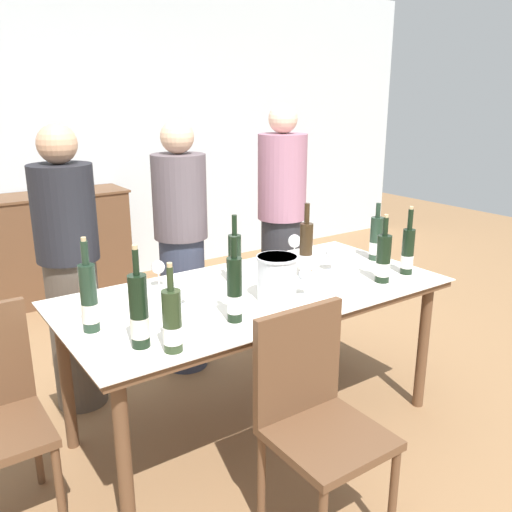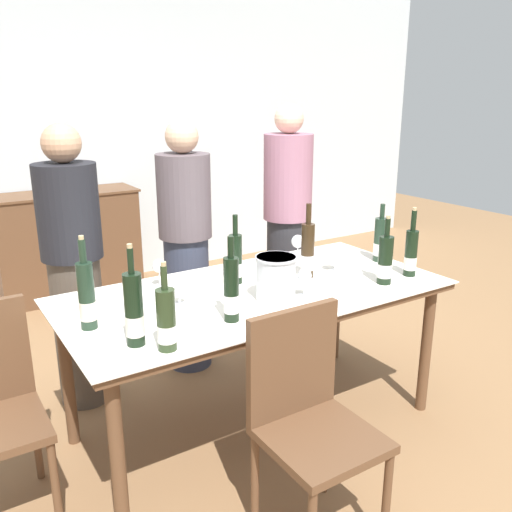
{
  "view_description": "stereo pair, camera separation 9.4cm",
  "coord_description": "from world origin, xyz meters",
  "px_view_note": "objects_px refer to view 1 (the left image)",
  "views": [
    {
      "loc": [
        -1.46,
        -2.11,
        1.73
      ],
      "look_at": [
        0.0,
        0.0,
        0.96
      ],
      "focal_mm": 38.0,
      "sensor_mm": 36.0,
      "label": 1
    },
    {
      "loc": [
        -1.38,
        -2.16,
        1.73
      ],
      "look_at": [
        0.0,
        0.0,
        0.96
      ],
      "focal_mm": 38.0,
      "sensor_mm": 36.0,
      "label": 2
    }
  ],
  "objects_px": {
    "sideboard_cabinet": "(58,246)",
    "wine_glass_3": "(180,289)",
    "dining_table": "(256,303)",
    "person_guest_right": "(281,228)",
    "person_guest_left": "(182,250)",
    "wine_bottle_5": "(172,322)",
    "wine_glass_2": "(295,242)",
    "ice_bucket": "(277,277)",
    "wine_bottle_1": "(89,299)",
    "wine_glass_0": "(305,277)",
    "wine_bottle_3": "(235,260)",
    "wine_bottle_7": "(139,313)",
    "wine_glass_5": "(158,268)",
    "wine_bottle_0": "(376,240)",
    "person_host": "(70,273)",
    "wine_bottle_4": "(235,291)",
    "wine_bottle_6": "(408,252)",
    "wine_glass_4": "(333,252)",
    "chair_near_front": "(314,409)",
    "wine_bottle_2": "(383,260)",
    "wine_bottle_8": "(306,251)",
    "wine_glass_1": "(288,260)"
  },
  "relations": [
    {
      "from": "sideboard_cabinet",
      "to": "person_guest_right",
      "type": "xyz_separation_m",
      "value": [
        1.06,
        -1.79,
        0.37
      ]
    },
    {
      "from": "wine_glass_5",
      "to": "chair_near_front",
      "type": "height_order",
      "value": "chair_near_front"
    },
    {
      "from": "wine_glass_0",
      "to": "wine_glass_1",
      "type": "relative_size",
      "value": 1.02
    },
    {
      "from": "sideboard_cabinet",
      "to": "person_guest_left",
      "type": "xyz_separation_m",
      "value": [
        0.31,
        -1.75,
        0.33
      ]
    },
    {
      "from": "wine_glass_5",
      "to": "chair_near_front",
      "type": "xyz_separation_m",
      "value": [
        0.18,
        -1.02,
        -0.35
      ]
    },
    {
      "from": "wine_bottle_3",
      "to": "wine_glass_4",
      "type": "distance_m",
      "value": 0.58
    },
    {
      "from": "person_host",
      "to": "wine_bottle_2",
      "type": "bearing_deg",
      "value": -38.12
    },
    {
      "from": "wine_bottle_4",
      "to": "person_guest_left",
      "type": "distance_m",
      "value": 1.13
    },
    {
      "from": "wine_bottle_8",
      "to": "chair_near_front",
      "type": "distance_m",
      "value": 0.99
    },
    {
      "from": "wine_glass_5",
      "to": "person_guest_left",
      "type": "distance_m",
      "value": 0.65
    },
    {
      "from": "wine_bottle_0",
      "to": "person_guest_left",
      "type": "bearing_deg",
      "value": 137.97
    },
    {
      "from": "dining_table",
      "to": "person_guest_right",
      "type": "distance_m",
      "value": 1.09
    },
    {
      "from": "ice_bucket",
      "to": "wine_bottle_1",
      "type": "distance_m",
      "value": 0.87
    },
    {
      "from": "ice_bucket",
      "to": "person_host",
      "type": "xyz_separation_m",
      "value": [
        -0.71,
        0.93,
        -0.1
      ]
    },
    {
      "from": "dining_table",
      "to": "wine_bottle_4",
      "type": "height_order",
      "value": "wine_bottle_4"
    },
    {
      "from": "wine_bottle_5",
      "to": "wine_glass_2",
      "type": "height_order",
      "value": "wine_bottle_5"
    },
    {
      "from": "sideboard_cabinet",
      "to": "wine_bottle_4",
      "type": "xyz_separation_m",
      "value": [
        0.01,
        -2.83,
        0.45
      ]
    },
    {
      "from": "wine_bottle_5",
      "to": "wine_bottle_6",
      "type": "xyz_separation_m",
      "value": [
        1.47,
        0.11,
        0.01
      ]
    },
    {
      "from": "wine_glass_2",
      "to": "wine_glass_5",
      "type": "relative_size",
      "value": 1.06
    },
    {
      "from": "wine_bottle_2",
      "to": "person_guest_left",
      "type": "bearing_deg",
      "value": 119.27
    },
    {
      "from": "wine_bottle_0",
      "to": "wine_bottle_1",
      "type": "xyz_separation_m",
      "value": [
        -1.73,
        -0.04,
        0.02
      ]
    },
    {
      "from": "wine_bottle_4",
      "to": "wine_bottle_6",
      "type": "relative_size",
      "value": 1.01
    },
    {
      "from": "sideboard_cabinet",
      "to": "wine_bottle_4",
      "type": "height_order",
      "value": "wine_bottle_4"
    },
    {
      "from": "wine_glass_5",
      "to": "wine_bottle_0",
      "type": "bearing_deg",
      "value": -12.7
    },
    {
      "from": "wine_bottle_3",
      "to": "wine_bottle_7",
      "type": "height_order",
      "value": "wine_bottle_7"
    },
    {
      "from": "person_guest_left",
      "to": "dining_table",
      "type": "bearing_deg",
      "value": -90.38
    },
    {
      "from": "wine_glass_2",
      "to": "wine_bottle_4",
      "type": "bearing_deg",
      "value": -144.12
    },
    {
      "from": "sideboard_cabinet",
      "to": "wine_glass_3",
      "type": "distance_m",
      "value": 2.58
    },
    {
      "from": "wine_glass_2",
      "to": "wine_bottle_3",
      "type": "bearing_deg",
      "value": -163.5
    },
    {
      "from": "wine_glass_0",
      "to": "person_guest_right",
      "type": "bearing_deg",
      "value": 58.31
    },
    {
      "from": "wine_bottle_2",
      "to": "ice_bucket",
      "type": "bearing_deg",
      "value": 169.68
    },
    {
      "from": "chair_near_front",
      "to": "sideboard_cabinet",
      "type": "bearing_deg",
      "value": 91.77
    },
    {
      "from": "wine_glass_0",
      "to": "wine_glass_2",
      "type": "bearing_deg",
      "value": 56.13
    },
    {
      "from": "sideboard_cabinet",
      "to": "wine_bottle_1",
      "type": "bearing_deg",
      "value": -101.72
    },
    {
      "from": "wine_bottle_3",
      "to": "wine_bottle_7",
      "type": "relative_size",
      "value": 0.88
    },
    {
      "from": "wine_bottle_4",
      "to": "wine_glass_0",
      "type": "relative_size",
      "value": 2.65
    },
    {
      "from": "wine_bottle_1",
      "to": "wine_glass_4",
      "type": "distance_m",
      "value": 1.38
    },
    {
      "from": "wine_bottle_1",
      "to": "person_guest_right",
      "type": "bearing_deg",
      "value": 26.22
    },
    {
      "from": "wine_bottle_5",
      "to": "person_host",
      "type": "distance_m",
      "value": 1.14
    },
    {
      "from": "wine_glass_5",
      "to": "wine_bottle_6",
      "type": "bearing_deg",
      "value": -25.17
    },
    {
      "from": "person_guest_left",
      "to": "person_guest_right",
      "type": "height_order",
      "value": "person_guest_right"
    },
    {
      "from": "wine_glass_4",
      "to": "wine_bottle_1",
      "type": "bearing_deg",
      "value": -178.93
    },
    {
      "from": "wine_glass_3",
      "to": "person_guest_left",
      "type": "distance_m",
      "value": 0.91
    },
    {
      "from": "wine_glass_0",
      "to": "wine_glass_4",
      "type": "distance_m",
      "value": 0.44
    },
    {
      "from": "wine_bottle_1",
      "to": "wine_glass_3",
      "type": "bearing_deg",
      "value": 3.87
    },
    {
      "from": "wine_bottle_4",
      "to": "wine_bottle_5",
      "type": "bearing_deg",
      "value": -162.98
    },
    {
      "from": "wine_bottle_1",
      "to": "sideboard_cabinet",
      "type": "bearing_deg",
      "value": 78.28
    },
    {
      "from": "sideboard_cabinet",
      "to": "chair_near_front",
      "type": "distance_m",
      "value": 3.27
    },
    {
      "from": "chair_near_front",
      "to": "wine_glass_3",
      "type": "bearing_deg",
      "value": 105.86
    },
    {
      "from": "ice_bucket",
      "to": "wine_bottle_2",
      "type": "distance_m",
      "value": 0.62
    }
  ]
}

